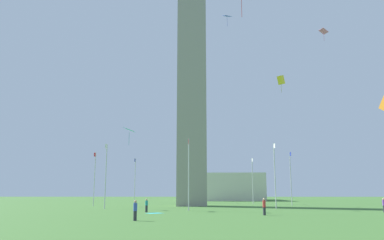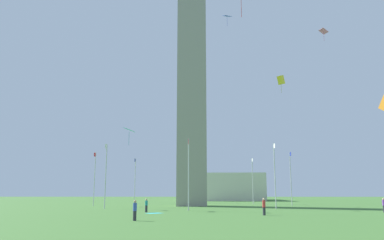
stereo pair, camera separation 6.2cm
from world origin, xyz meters
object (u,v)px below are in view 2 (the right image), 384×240
at_px(person_red_shirt, 264,207).
at_px(kite_cyan_diamond, 129,130).
at_px(flagpole_se, 253,179).
at_px(flagpole_s, 194,180).
at_px(kite_blue_diamond, 227,16).
at_px(flagpole_sw, 135,179).
at_px(flagpole_n, 189,171).
at_px(kite_pink_diamond, 324,31).
at_px(kite_yellow_box, 281,80).
at_px(picnic_blanket_near_first_person, 154,213).
at_px(person_purple_shirt, 384,205).
at_px(flagpole_nw, 106,173).
at_px(person_teal_shirt, 146,206).
at_px(person_blue_shirt, 135,210).
at_px(obelisk_monument, 192,76).
at_px(flagpole_ne, 275,173).
at_px(flagpole_e, 291,176).
at_px(distant_building, 231,187).
at_px(flagpole_w, 95,176).

bearing_deg(person_red_shirt, kite_cyan_diamond, 66.03).
height_order(flagpole_se, flagpole_s, same).
bearing_deg(kite_blue_diamond, flagpole_sw, -136.32).
distance_m(flagpole_n, kite_pink_diamond, 28.86).
relative_size(kite_yellow_box, picnic_blanket_near_first_person, 1.64).
bearing_deg(person_purple_shirt, flagpole_sw, -13.54).
relative_size(flagpole_n, flagpole_nw, 1.00).
distance_m(person_teal_shirt, person_blue_shirt, 13.45).
bearing_deg(flagpole_se, kite_pink_diamond, 16.69).
bearing_deg(kite_yellow_box, kite_pink_diamond, 40.04).
height_order(obelisk_monument, flagpole_nw, obelisk_monument).
height_order(person_blue_shirt, kite_cyan_diamond, kite_cyan_diamond).
distance_m(obelisk_monument, kite_pink_diamond, 24.23).
height_order(obelisk_monument, kite_pink_diamond, obelisk_monument).
bearing_deg(kite_yellow_box, flagpole_ne, -27.74).
relative_size(flagpole_e, kite_pink_diamond, 5.19).
distance_m(person_purple_shirt, kite_pink_diamond, 26.00).
bearing_deg(person_purple_shirt, person_red_shirt, 50.73).
bearing_deg(flagpole_s, flagpole_e, 45.00).
bearing_deg(flagpole_nw, flagpole_n, 67.50).
bearing_deg(kite_blue_diamond, person_blue_shirt, -20.12).
distance_m(flagpole_nw, person_purple_shirt, 36.54).
height_order(person_red_shirt, kite_blue_diamond, kite_blue_diamond).
distance_m(flagpole_e, flagpole_s, 24.23).
xyz_separation_m(flagpole_se, kite_cyan_diamond, (26.15, -20.65, 5.92)).
height_order(flagpole_se, picnic_blanket_near_first_person, flagpole_se).
xyz_separation_m(obelisk_monument, flagpole_nw, (12.17, -12.12, -18.32)).
distance_m(flagpole_n, picnic_blanket_near_first_person, 8.44).
distance_m(flagpole_e, flagpole_se, 13.11).
distance_m(flagpole_nw, distant_building, 63.87).
relative_size(person_red_shirt, picnic_blanket_near_first_person, 0.97).
relative_size(person_teal_shirt, kite_cyan_diamond, 0.64).
relative_size(obelisk_monument, kite_pink_diamond, 26.09).
height_order(obelisk_monument, person_blue_shirt, obelisk_monument).
bearing_deg(kite_pink_diamond, person_red_shirt, -42.52).
bearing_deg(flagpole_w, person_red_shirt, 43.80).
relative_size(flagpole_s, flagpole_sw, 1.00).
height_order(flagpole_ne, person_purple_shirt, flagpole_ne).
relative_size(flagpole_nw, kite_cyan_diamond, 3.73).
distance_m(person_blue_shirt, kite_cyan_diamond, 23.13).
bearing_deg(person_blue_shirt, flagpole_w, 54.08).
relative_size(flagpole_nw, person_red_shirt, 5.32).
bearing_deg(flagpole_s, flagpole_sw, -67.50).
bearing_deg(kite_blue_diamond, person_teal_shirt, -38.28).
relative_size(flagpole_n, flagpole_se, 1.00).
bearing_deg(flagpole_w, flagpole_nw, 22.50).
relative_size(person_teal_shirt, distant_building, 0.06).
bearing_deg(flagpole_w, person_blue_shirt, 21.09).
relative_size(person_red_shirt, kite_blue_diamond, 0.84).
xyz_separation_m(flagpole_n, picnic_blanket_near_first_person, (5.69, -3.67, -5.04)).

